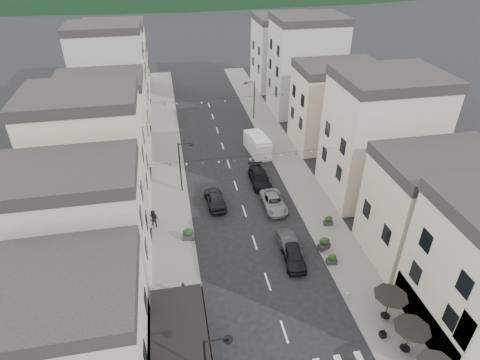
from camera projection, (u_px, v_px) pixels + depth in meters
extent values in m
cube|color=slate|center=(168.00, 165.00, 49.74)|extent=(4.00, 76.00, 0.12)
cube|color=slate|center=(284.00, 154.00, 52.12)|extent=(4.00, 76.00, 0.12)
cube|color=#B1ABA2|center=(43.00, 344.00, 23.96)|extent=(12.00, 8.00, 8.00)
cube|color=black|center=(179.00, 332.00, 25.66)|extent=(3.60, 7.50, 0.15)
cube|color=black|center=(207.00, 332.00, 26.21)|extent=(0.34, 7.50, 0.99)
cylinder|color=black|center=(201.00, 302.00, 29.69)|extent=(0.10, 0.10, 3.20)
cube|color=#B1ABA2|center=(79.00, 234.00, 31.05)|extent=(10.00, 7.00, 10.00)
cube|color=#262323|center=(62.00, 173.00, 28.11)|extent=(10.20, 7.14, 1.00)
cube|color=beige|center=(92.00, 160.00, 38.82)|extent=(10.00, 8.00, 12.00)
cube|color=#262323|center=(77.00, 96.00, 35.34)|extent=(10.20, 8.16, 1.00)
cube|color=#BEAA9A|center=(106.00, 122.00, 49.45)|extent=(10.00, 8.00, 9.50)
cube|color=#262323|center=(98.00, 80.00, 46.64)|extent=(10.20, 8.16, 1.00)
cube|color=#A4A49F|center=(111.00, 78.00, 58.47)|extent=(10.00, 7.00, 13.00)
cube|color=#262323|center=(102.00, 27.00, 54.72)|extent=(10.20, 7.14, 1.00)
cube|color=beige|center=(118.00, 62.00, 68.96)|extent=(10.00, 9.00, 11.00)
cube|color=#262323|center=(112.00, 25.00, 65.75)|extent=(10.20, 9.18, 1.00)
cube|color=beige|center=(431.00, 212.00, 34.26)|extent=(10.00, 7.00, 9.00)
cube|color=#262323|center=(447.00, 161.00, 31.58)|extent=(10.20, 7.14, 1.00)
cube|color=#BEAA9A|center=(379.00, 142.00, 41.62)|extent=(10.00, 8.00, 12.50)
cube|color=#262323|center=(393.00, 78.00, 38.01)|extent=(10.20, 8.16, 1.00)
cube|color=beige|center=(334.00, 109.00, 52.25)|extent=(10.00, 7.00, 10.00)
cube|color=#262323|center=(339.00, 67.00, 49.30)|extent=(10.20, 7.14, 1.00)
cube|color=#A4A49F|center=(305.00, 69.00, 61.27)|extent=(10.00, 8.00, 13.50)
cube|color=#262323|center=(310.00, 19.00, 57.39)|extent=(10.20, 8.16, 1.00)
cube|color=#B1ABA2|center=(283.00, 55.00, 71.76)|extent=(10.00, 9.00, 11.50)
cube|color=#262323|center=(285.00, 18.00, 68.42)|extent=(10.20, 9.18, 1.00)
cylinder|color=black|center=(407.00, 341.00, 27.27)|extent=(0.06, 0.06, 2.30)
cone|color=black|center=(411.00, 331.00, 26.68)|extent=(2.50, 2.50, 0.55)
cylinder|color=black|center=(405.00, 348.00, 27.69)|extent=(0.70, 0.70, 0.04)
cylinder|color=black|center=(387.00, 309.00, 29.60)|extent=(0.06, 0.06, 2.30)
cone|color=black|center=(390.00, 298.00, 29.01)|extent=(2.50, 2.50, 0.55)
cylinder|color=black|center=(385.00, 316.00, 30.01)|extent=(0.70, 0.70, 0.04)
cylinder|color=black|center=(216.00, 340.00, 22.06)|extent=(1.40, 0.10, 0.10)
cylinder|color=black|center=(228.00, 339.00, 22.24)|extent=(0.56, 0.56, 0.08)
cylinder|color=black|center=(180.00, 168.00, 43.41)|extent=(0.14, 0.14, 6.00)
cylinder|color=black|center=(185.00, 144.00, 41.97)|extent=(1.40, 0.10, 0.10)
cylinder|color=black|center=(191.00, 144.00, 42.16)|extent=(0.56, 0.56, 0.08)
cylinder|color=black|center=(254.00, 101.00, 60.28)|extent=(0.14, 0.14, 6.00)
cylinder|color=black|center=(250.00, 82.00, 58.62)|extent=(1.40, 0.10, 0.10)
cylinder|color=black|center=(245.00, 83.00, 58.60)|extent=(0.56, 0.56, 0.08)
cylinder|color=gray|center=(207.00, 341.00, 28.26)|extent=(0.26, 0.26, 0.60)
cylinder|color=gray|center=(202.00, 307.00, 30.75)|extent=(0.26, 0.26, 0.60)
cylinder|color=gray|center=(347.00, 296.00, 31.73)|extent=(0.26, 0.26, 0.60)
cylinder|color=black|center=(243.00, 156.00, 39.46)|extent=(19.00, 0.02, 0.02)
cone|color=beige|center=(153.00, 166.00, 38.18)|extent=(0.28, 0.28, 0.24)
cone|color=navy|center=(170.00, 166.00, 38.47)|extent=(0.28, 0.28, 0.24)
cone|color=beige|center=(186.00, 165.00, 38.77)|extent=(0.28, 0.28, 0.24)
cone|color=navy|center=(203.00, 164.00, 39.05)|extent=(0.28, 0.28, 0.24)
cone|color=beige|center=(219.00, 163.00, 39.33)|extent=(0.28, 0.28, 0.24)
cone|color=navy|center=(235.00, 161.00, 39.59)|extent=(0.28, 0.28, 0.24)
cone|color=beige|center=(250.00, 160.00, 39.84)|extent=(0.28, 0.28, 0.24)
cone|color=navy|center=(266.00, 158.00, 40.08)|extent=(0.28, 0.28, 0.24)
cone|color=beige|center=(281.00, 156.00, 40.31)|extent=(0.28, 0.28, 0.24)
cone|color=navy|center=(296.00, 154.00, 40.52)|extent=(0.28, 0.28, 0.24)
cone|color=beige|center=(311.00, 152.00, 40.73)|extent=(0.28, 0.28, 0.24)
cone|color=navy|center=(326.00, 150.00, 40.93)|extent=(0.28, 0.28, 0.24)
cylinder|color=black|center=(219.00, 99.00, 52.73)|extent=(19.00, 0.02, 0.02)
cone|color=beige|center=(152.00, 104.00, 51.45)|extent=(0.28, 0.28, 0.24)
cone|color=navy|center=(165.00, 104.00, 51.75)|extent=(0.28, 0.28, 0.24)
cone|color=beige|center=(177.00, 104.00, 52.04)|extent=(0.28, 0.28, 0.24)
cone|color=navy|center=(189.00, 104.00, 52.33)|extent=(0.28, 0.28, 0.24)
cone|color=beige|center=(201.00, 103.00, 52.60)|extent=(0.28, 0.28, 0.24)
cone|color=navy|center=(213.00, 102.00, 52.87)|extent=(0.28, 0.28, 0.24)
cone|color=beige|center=(225.00, 102.00, 53.12)|extent=(0.28, 0.28, 0.24)
cone|color=navy|center=(237.00, 101.00, 53.36)|extent=(0.28, 0.28, 0.24)
cone|color=beige|center=(249.00, 99.00, 53.58)|extent=(0.28, 0.28, 0.24)
cone|color=navy|center=(260.00, 98.00, 53.80)|extent=(0.28, 0.28, 0.24)
cone|color=beige|center=(272.00, 97.00, 54.01)|extent=(0.28, 0.28, 0.24)
cone|color=navy|center=(283.00, 95.00, 54.21)|extent=(0.28, 0.28, 0.24)
imported|color=black|center=(293.00, 255.00, 35.20)|extent=(2.06, 4.37, 1.45)
imported|color=#313133|center=(289.00, 245.00, 36.39)|extent=(1.52, 4.13, 1.35)
imported|color=gray|center=(274.00, 202.00, 42.05)|extent=(2.20, 4.76, 1.32)
imported|color=black|center=(260.00, 178.00, 46.03)|extent=(2.09, 5.07, 1.47)
imported|color=black|center=(215.00, 199.00, 42.40)|extent=(2.13, 4.62, 1.53)
cube|color=white|center=(257.00, 145.00, 52.12)|extent=(2.69, 5.52, 2.21)
cube|color=white|center=(259.00, 139.00, 50.96)|extent=(2.44, 3.75, 0.55)
cylinder|color=black|center=(256.00, 158.00, 50.67)|extent=(0.36, 0.80, 0.78)
cylinder|color=black|center=(269.00, 156.00, 51.12)|extent=(0.36, 0.80, 0.78)
cylinder|color=black|center=(246.00, 144.00, 53.89)|extent=(0.36, 0.80, 0.78)
cylinder|color=black|center=(259.00, 142.00, 54.33)|extent=(0.36, 0.80, 0.78)
imported|color=black|center=(184.00, 290.00, 31.56)|extent=(0.64, 0.51, 1.54)
imported|color=black|center=(154.00, 219.00, 39.01)|extent=(1.16, 1.09, 1.89)
cube|color=#2F2F31|center=(195.00, 325.00, 29.47)|extent=(1.03, 0.80, 0.45)
ellipsoid|color=#163213|center=(195.00, 321.00, 29.20)|extent=(0.80, 0.51, 0.58)
cube|color=#2F2F31|center=(189.00, 237.00, 37.79)|extent=(1.18, 0.78, 0.55)
ellipsoid|color=#163213|center=(188.00, 232.00, 37.46)|extent=(0.97, 0.61, 0.70)
cube|color=#2B2B2D|center=(332.00, 261.00, 35.09)|extent=(0.94, 0.57, 0.45)
ellipsoid|color=#163213|center=(332.00, 257.00, 34.82)|extent=(0.79, 0.51, 0.58)
cube|color=#2B2B2E|center=(324.00, 246.00, 36.66)|extent=(1.28, 1.01, 0.56)
ellipsoid|color=#163213|center=(324.00, 241.00, 36.33)|extent=(0.99, 0.63, 0.72)
cube|color=#323234|center=(328.00, 223.00, 39.66)|extent=(0.93, 0.56, 0.45)
ellipsoid|color=#163213|center=(329.00, 219.00, 39.40)|extent=(0.79, 0.50, 0.58)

